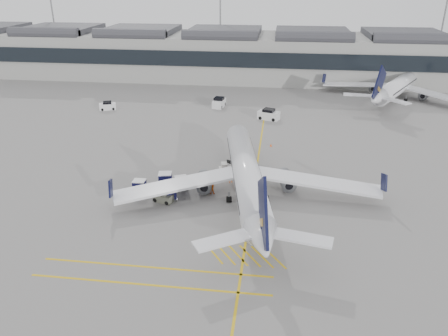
# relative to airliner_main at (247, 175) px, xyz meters

# --- Properties ---
(ground) EXTENTS (220.00, 220.00, 0.00)m
(ground) POSITION_rel_airliner_main_xyz_m (-9.20, -5.67, -2.78)
(ground) COLOR gray
(ground) RESTS_ON ground
(terminal) EXTENTS (200.00, 20.45, 12.40)m
(terminal) POSITION_rel_airliner_main_xyz_m (-9.20, 66.25, 3.36)
(terminal) COLOR #9E9E99
(terminal) RESTS_ON ground
(light_masts) EXTENTS (113.00, 0.60, 25.45)m
(light_masts) POSITION_rel_airliner_main_xyz_m (-10.87, 80.33, 11.71)
(light_masts) COLOR slate
(light_masts) RESTS_ON ground
(apron_markings) EXTENTS (0.25, 60.00, 0.01)m
(apron_markings) POSITION_rel_airliner_main_xyz_m (0.80, 4.33, -2.78)
(apron_markings) COLOR gold
(apron_markings) RESTS_ON ground
(airliner_main) EXTENTS (32.10, 35.37, 9.47)m
(airliner_main) POSITION_rel_airliner_main_xyz_m (0.00, 0.00, 0.00)
(airliner_main) COLOR white
(airliner_main) RESTS_ON ground
(airliner_far) EXTENTS (29.67, 32.72, 9.60)m
(airliner_far) POSITION_rel_airliner_main_xyz_m (29.17, 49.98, 0.04)
(airliner_far) COLOR white
(airliner_far) RESTS_ON ground
(belt_loader) EXTENTS (4.25, 2.04, 1.69)m
(belt_loader) POSITION_rel_airliner_main_xyz_m (-2.73, 6.72, -2.29)
(belt_loader) COLOR beige
(belt_loader) RESTS_ON ground
(baggage_cart_a) EXTENTS (2.08, 1.94, 1.75)m
(baggage_cart_a) POSITION_rel_airliner_main_xyz_m (-8.35, 0.54, -1.84)
(baggage_cart_a) COLOR gray
(baggage_cart_a) RESTS_ON ground
(baggage_cart_b) EXTENTS (2.16, 2.02, 1.81)m
(baggage_cart_b) POSITION_rel_airliner_main_xyz_m (-9.20, -2.36, -1.82)
(baggage_cart_b) COLOR gray
(baggage_cart_b) RESTS_ON ground
(baggage_cart_c) EXTENTS (1.99, 1.73, 1.87)m
(baggage_cart_c) POSITION_rel_airliner_main_xyz_m (-10.56, 1.17, -1.78)
(baggage_cart_c) COLOR gray
(baggage_cart_c) RESTS_ON ground
(baggage_cart_d) EXTENTS (1.61, 1.33, 1.70)m
(baggage_cart_d) POSITION_rel_airliner_main_xyz_m (-13.33, -0.98, -1.88)
(baggage_cart_d) COLOR gray
(baggage_cart_d) RESTS_ON ground
(ramp_agent_a) EXTENTS (0.83, 0.84, 1.96)m
(ramp_agent_a) POSITION_rel_airliner_main_xyz_m (-2.32, 3.34, -1.80)
(ramp_agent_a) COLOR #FF630D
(ramp_agent_a) RESTS_ON ground
(ramp_agent_b) EXTENTS (0.94, 0.80, 1.72)m
(ramp_agent_b) POSITION_rel_airliner_main_xyz_m (-4.36, -0.12, -1.92)
(ramp_agent_b) COLOR #F1600C
(ramp_agent_b) RESTS_ON ground
(pushback_tug) EXTENTS (2.66, 2.09, 1.31)m
(pushback_tug) POSITION_rel_airliner_main_xyz_m (-9.75, -2.85, -2.20)
(pushback_tug) COLOR #5A5C4E
(pushback_tug) RESTS_ON ground
(safety_cone_nose) EXTENTS (0.34, 0.34, 0.47)m
(safety_cone_nose) POSITION_rel_airliner_main_xyz_m (2.54, 17.20, -2.55)
(safety_cone_nose) COLOR #F24C0A
(safety_cone_nose) RESTS_ON ground
(safety_cone_engine) EXTENTS (0.40, 0.40, 0.55)m
(safety_cone_engine) POSITION_rel_airliner_main_xyz_m (1.97, 0.27, -2.51)
(safety_cone_engine) COLOR #F24C0A
(safety_cone_engine) RESTS_ON ground
(service_van_left) EXTENTS (3.58, 2.64, 1.66)m
(service_van_left) POSITION_rel_airliner_main_xyz_m (-30.83, 33.58, -2.04)
(service_van_left) COLOR silver
(service_van_left) RESTS_ON ground
(service_van_mid) EXTENTS (2.49, 4.12, 1.99)m
(service_van_mid) POSITION_rel_airliner_main_xyz_m (-8.77, 38.40, -1.89)
(service_van_mid) COLOR silver
(service_van_mid) RESTS_ON ground
(service_van_right) EXTENTS (4.36, 3.13, 2.02)m
(service_van_right) POSITION_rel_airliner_main_xyz_m (1.64, 31.31, -1.88)
(service_van_right) COLOR silver
(service_van_right) RESTS_ON ground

